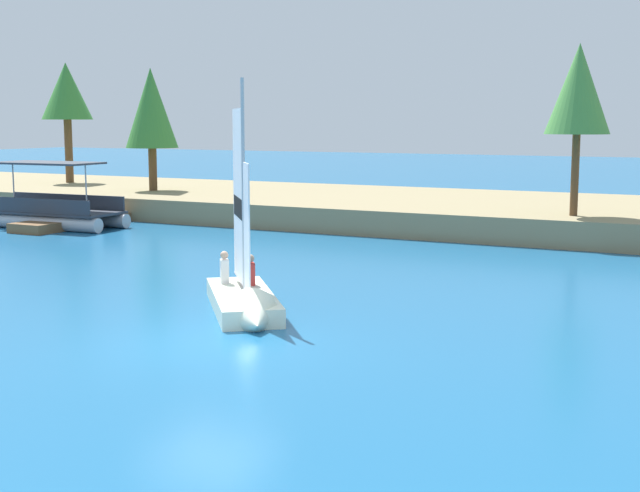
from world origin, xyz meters
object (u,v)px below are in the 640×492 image
sailboat (246,298)px  pontoon_boat (50,211)px  shoreline_tree_left (66,93)px  wooden_dock (77,222)px  shoreline_tree_midleft (151,109)px  shoreline_tree_centre (578,90)px

sailboat → pontoon_boat: bearing=-162.2°
shoreline_tree_left → wooden_dock: shoreline_tree_left is taller
shoreline_tree_midleft → sailboat: shoreline_tree_midleft is taller
shoreline_tree_left → sailboat: 32.42m
shoreline_tree_centre → sailboat: (-4.06, -15.77, -5.09)m
sailboat → pontoon_boat: (-16.47, 10.68, 0.25)m
wooden_dock → sailboat: sailboat is taller
shoreline_tree_midleft → wooden_dock: (1.17, -6.67, -4.82)m
sailboat → wooden_dock: bearing=-165.2°
wooden_dock → shoreline_tree_centre: bearing=12.7°
shoreline_tree_midleft → pontoon_boat: bearing=-87.4°
shoreline_tree_left → wooden_dock: 13.98m
shoreline_tree_midleft → sailboat: (16.80, -18.02, -4.59)m
shoreline_tree_midleft → shoreline_tree_centre: size_ratio=0.97×
shoreline_tree_midleft → sailboat: bearing=-47.0°
wooden_dock → pontoon_boat: 1.17m
shoreline_tree_centre → sailboat: shoreline_tree_centre is taller
wooden_dock → pontoon_boat: bearing=-141.5°
shoreline_tree_centre → shoreline_tree_midleft: bearing=173.8°
wooden_dock → pontoon_boat: (-0.83, -0.66, 0.48)m
shoreline_tree_centre → sailboat: size_ratio=1.07×
shoreline_tree_centre → wooden_dock: size_ratio=1.01×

